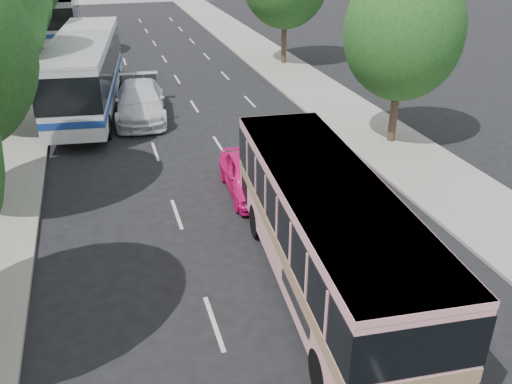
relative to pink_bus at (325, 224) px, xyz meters
name	(u,v)px	position (x,y,z in m)	size (l,w,h in m)	color
ground	(262,268)	(-1.30, 1.42, -2.09)	(120.00, 120.00, 0.00)	black
sidewalk_left	(18,99)	(-9.80, 21.42, -2.01)	(4.00, 90.00, 0.15)	#9E998E
sidewalk_right	(296,77)	(7.20, 21.42, -2.03)	(4.00, 90.00, 0.12)	#9E998E
tree_right_near	(406,27)	(7.48, 9.36, 3.12)	(5.10, 5.10, 7.95)	#38281E
pink_bus	(325,224)	(0.00, 0.00, 0.00)	(3.51, 10.70, 3.36)	pink
pink_taxi	(249,175)	(-0.30, 6.33, -1.35)	(1.74, 4.32, 1.47)	#FF1683
white_pickup	(140,102)	(-3.30, 16.26, -1.20)	(2.48, 6.10, 1.77)	white
tour_coach_front	(85,67)	(-5.80, 18.30, 0.26)	(4.36, 13.26, 3.90)	silver
tour_coach_rear	(60,12)	(-7.60, 39.54, 0.20)	(3.06, 12.76, 3.80)	silver
taxi_roof_sign	(249,154)	(-0.30, 6.33, -0.53)	(0.55, 0.18, 0.18)	silver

